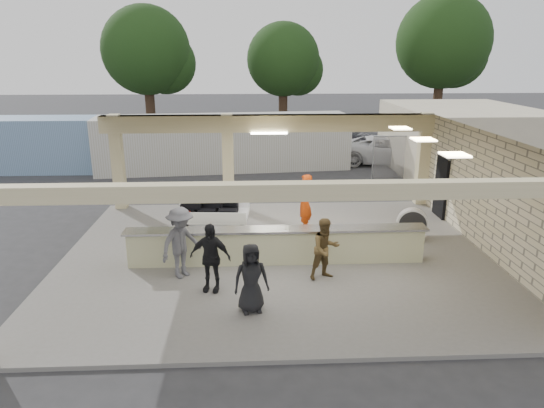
{
  "coord_description": "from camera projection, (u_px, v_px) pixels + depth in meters",
  "views": [
    {
      "loc": [
        -0.71,
        -12.77,
        5.58
      ],
      "look_at": [
        -0.06,
        1.0,
        1.31
      ],
      "focal_mm": 32.0,
      "sensor_mm": 36.0,
      "label": 1
    }
  ],
  "objects": [
    {
      "name": "baggage_handler",
      "position": [
        305.0,
        203.0,
        15.41
      ],
      "size": [
        0.52,
        0.75,
        1.88
      ],
      "primitive_type": "imported",
      "rotation": [
        0.0,
        0.0,
        4.48
      ],
      "color": "#D83F0B",
      "rests_on": "pavilion"
    },
    {
      "name": "drum_fan",
      "position": [
        412.0,
        224.0,
        14.76
      ],
      "size": [
        0.96,
        0.52,
        1.02
      ],
      "rotation": [
        0.0,
        0.0,
        -0.23
      ],
      "color": "white",
      "rests_on": "pavilion"
    },
    {
      "name": "baggage_counter",
      "position": [
        277.0,
        245.0,
        13.22
      ],
      "size": [
        8.2,
        0.58,
        0.98
      ],
      "color": "#C4C392",
      "rests_on": "pavilion"
    },
    {
      "name": "passenger_c",
      "position": [
        181.0,
        243.0,
        12.23
      ],
      "size": [
        1.13,
        1.16,
        1.86
      ],
      "primitive_type": "imported",
      "rotation": [
        0.0,
        0.0,
        0.82
      ],
      "color": "#54545A",
      "rests_on": "pavilion"
    },
    {
      "name": "adjacent_building",
      "position": [
        461.0,
        140.0,
        23.37
      ],
      "size": [
        6.0,
        8.0,
        3.2
      ],
      "primitive_type": "cube",
      "color": "beige",
      "rests_on": "ground"
    },
    {
      "name": "passenger_d",
      "position": [
        251.0,
        278.0,
        10.6
      ],
      "size": [
        0.82,
        0.46,
        1.58
      ],
      "primitive_type": "imported",
      "rotation": [
        0.0,
        0.0,
        0.19
      ],
      "color": "black",
      "rests_on": "pavilion"
    },
    {
      "name": "passenger_a",
      "position": [
        325.0,
        249.0,
        12.17
      ],
      "size": [
        0.85,
        0.59,
        1.6
      ],
      "primitive_type": "imported",
      "rotation": [
        0.0,
        0.0,
        0.36
      ],
      "color": "brown",
      "rests_on": "pavilion"
    },
    {
      "name": "car_dark",
      "position": [
        340.0,
        139.0,
        28.68
      ],
      "size": [
        4.98,
        3.59,
        1.58
      ],
      "primitive_type": "imported",
      "rotation": [
        0.0,
        0.0,
        1.11
      ],
      "color": "black",
      "rests_on": "ground"
    },
    {
      "name": "fence",
      "position": [
        500.0,
        155.0,
        22.64
      ],
      "size": [
        12.06,
        0.06,
        2.03
      ],
      "color": "gray",
      "rests_on": "ground"
    },
    {
      "name": "tree_mid",
      "position": [
        287.0,
        63.0,
        37.47
      ],
      "size": [
        6.0,
        5.6,
        8.0
      ],
      "color": "#382619",
      "rests_on": "ground"
    },
    {
      "name": "tree_left",
      "position": [
        151.0,
        54.0,
        34.92
      ],
      "size": [
        6.6,
        6.3,
        9.0
      ],
      "color": "#382619",
      "rests_on": "ground"
    },
    {
      "name": "tree_right",
      "position": [
        446.0,
        45.0,
        36.69
      ],
      "size": [
        7.2,
        7.0,
        10.0
      ],
      "color": "#382619",
      "rests_on": "ground"
    },
    {
      "name": "luggage_cart",
      "position": [
        209.0,
        210.0,
        15.39
      ],
      "size": [
        2.44,
        1.62,
        1.37
      ],
      "rotation": [
        0.0,
        0.0,
        -0.07
      ],
      "color": "white",
      "rests_on": "pavilion"
    },
    {
      "name": "ground",
      "position": [
        276.0,
        258.0,
        13.87
      ],
      "size": [
        120.0,
        120.0,
        0.0
      ],
      "primitive_type": "plane",
      "color": "#2D2D2F",
      "rests_on": "ground"
    },
    {
      "name": "container_white",
      "position": [
        224.0,
        143.0,
        24.25
      ],
      "size": [
        12.61,
        3.71,
        2.69
      ],
      "primitive_type": "cube",
      "rotation": [
        0.0,
        0.0,
        0.1
      ],
      "color": "beige",
      "rests_on": "ground"
    },
    {
      "name": "passenger_b",
      "position": [
        210.0,
        257.0,
        11.53
      ],
      "size": [
        1.05,
        0.57,
        1.71
      ],
      "primitive_type": "imported",
      "rotation": [
        0.0,
        0.0,
        -0.22
      ],
      "color": "black",
      "rests_on": "pavilion"
    },
    {
      "name": "car_white_a",
      "position": [
        388.0,
        150.0,
        25.63
      ],
      "size": [
        5.37,
        3.13,
        1.45
      ],
      "primitive_type": "imported",
      "rotation": [
        0.0,
        0.0,
        1.42
      ],
      "color": "silver",
      "rests_on": "ground"
    },
    {
      "name": "container_blue",
      "position": [
        42.0,
        144.0,
        23.99
      ],
      "size": [
        10.07,
        2.5,
        2.61
      ],
      "primitive_type": "cube",
      "rotation": [
        0.0,
        0.0,
        -0.01
      ],
      "color": "#7999C2",
      "rests_on": "ground"
    },
    {
      "name": "pavilion",
      "position": [
        282.0,
        206.0,
        14.12
      ],
      "size": [
        12.01,
        10.0,
        3.55
      ],
      "color": "slate",
      "rests_on": "ground"
    },
    {
      "name": "car_white_b",
      "position": [
        469.0,
        143.0,
        27.29
      ],
      "size": [
        5.2,
        3.96,
        1.55
      ],
      "primitive_type": "imported",
      "rotation": [
        0.0,
        0.0,
        1.07
      ],
      "color": "silver",
      "rests_on": "ground"
    }
  ]
}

